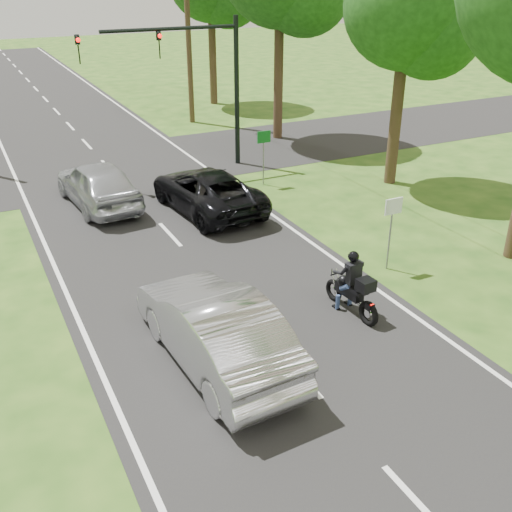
{
  "coord_description": "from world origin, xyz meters",
  "views": [
    {
      "loc": [
        -5.4,
        -8.83,
        7.75
      ],
      "look_at": [
        0.55,
        3.0,
        1.3
      ],
      "focal_mm": 42.0,
      "sensor_mm": 36.0,
      "label": 1
    }
  ],
  "objects_px": {
    "silver_sedan": "(215,329)",
    "silver_suv": "(98,184)",
    "motorcycle_rider": "(353,290)",
    "sign_green": "(264,145)",
    "sign_white": "(392,216)",
    "traffic_signal": "(193,67)",
    "dark_suv": "(207,190)",
    "utility_pole_far": "(188,23)"
  },
  "relations": [
    {
      "from": "traffic_signal",
      "to": "sign_green",
      "type": "relative_size",
      "value": 3.0
    },
    {
      "from": "silver_sedan",
      "to": "traffic_signal",
      "type": "bearing_deg",
      "value": -113.18
    },
    {
      "from": "silver_suv",
      "to": "sign_green",
      "type": "relative_size",
      "value": 2.25
    },
    {
      "from": "motorcycle_rider",
      "to": "silver_sedan",
      "type": "distance_m",
      "value": 3.81
    },
    {
      "from": "traffic_signal",
      "to": "utility_pole_far",
      "type": "relative_size",
      "value": 0.64
    },
    {
      "from": "motorcycle_rider",
      "to": "sign_green",
      "type": "height_order",
      "value": "sign_green"
    },
    {
      "from": "motorcycle_rider",
      "to": "silver_sedan",
      "type": "bearing_deg",
      "value": -178.98
    },
    {
      "from": "traffic_signal",
      "to": "silver_sedan",
      "type": "bearing_deg",
      "value": -110.02
    },
    {
      "from": "motorcycle_rider",
      "to": "dark_suv",
      "type": "height_order",
      "value": "motorcycle_rider"
    },
    {
      "from": "motorcycle_rider",
      "to": "sign_green",
      "type": "distance_m",
      "value": 9.9
    },
    {
      "from": "sign_green",
      "to": "silver_sedan",
      "type": "bearing_deg",
      "value": -122.35
    },
    {
      "from": "motorcycle_rider",
      "to": "dark_suv",
      "type": "relative_size",
      "value": 0.38
    },
    {
      "from": "silver_sedan",
      "to": "traffic_signal",
      "type": "xyz_separation_m",
      "value": [
        4.7,
        12.91,
        3.29
      ]
    },
    {
      "from": "silver_sedan",
      "to": "motorcycle_rider",
      "type": "bearing_deg",
      "value": -177.75
    },
    {
      "from": "motorcycle_rider",
      "to": "dark_suv",
      "type": "xyz_separation_m",
      "value": [
        -0.52,
        8.01,
        0.07
      ]
    },
    {
      "from": "traffic_signal",
      "to": "silver_suv",
      "type": "bearing_deg",
      "value": -152.82
    },
    {
      "from": "silver_suv",
      "to": "traffic_signal",
      "type": "relative_size",
      "value": 0.75
    },
    {
      "from": "motorcycle_rider",
      "to": "sign_green",
      "type": "relative_size",
      "value": 0.92
    },
    {
      "from": "dark_suv",
      "to": "sign_white",
      "type": "bearing_deg",
      "value": 108.05
    },
    {
      "from": "silver_sedan",
      "to": "sign_white",
      "type": "relative_size",
      "value": 2.39
    },
    {
      "from": "sign_white",
      "to": "sign_green",
      "type": "height_order",
      "value": "same"
    },
    {
      "from": "motorcycle_rider",
      "to": "silver_sedan",
      "type": "relative_size",
      "value": 0.38
    },
    {
      "from": "traffic_signal",
      "to": "sign_white",
      "type": "height_order",
      "value": "traffic_signal"
    },
    {
      "from": "silver_sedan",
      "to": "utility_pole_far",
      "type": "distance_m",
      "value": 22.64
    },
    {
      "from": "dark_suv",
      "to": "utility_pole_far",
      "type": "distance_m",
      "value": 13.96
    },
    {
      "from": "motorcycle_rider",
      "to": "sign_green",
      "type": "bearing_deg",
      "value": 71.02
    },
    {
      "from": "dark_suv",
      "to": "sign_green",
      "type": "relative_size",
      "value": 2.43
    },
    {
      "from": "traffic_signal",
      "to": "utility_pole_far",
      "type": "height_order",
      "value": "utility_pole_far"
    },
    {
      "from": "silver_suv",
      "to": "traffic_signal",
      "type": "bearing_deg",
      "value": -158.05
    },
    {
      "from": "utility_pole_far",
      "to": "sign_white",
      "type": "distance_m",
      "value": 19.39
    },
    {
      "from": "silver_sedan",
      "to": "sign_white",
      "type": "distance_m",
      "value": 6.4
    },
    {
      "from": "sign_white",
      "to": "sign_green",
      "type": "xyz_separation_m",
      "value": [
        0.2,
        8.0,
        0.0
      ]
    },
    {
      "from": "silver_suv",
      "to": "utility_pole_far",
      "type": "xyz_separation_m",
      "value": [
        7.57,
        10.42,
        4.26
      ]
    },
    {
      "from": "dark_suv",
      "to": "sign_green",
      "type": "bearing_deg",
      "value": -158.45
    },
    {
      "from": "silver_sedan",
      "to": "silver_suv",
      "type": "distance_m",
      "value": 10.49
    },
    {
      "from": "dark_suv",
      "to": "silver_sedan",
      "type": "bearing_deg",
      "value": 63.35
    },
    {
      "from": "silver_suv",
      "to": "sign_green",
      "type": "height_order",
      "value": "sign_green"
    },
    {
      "from": "motorcycle_rider",
      "to": "sign_white",
      "type": "height_order",
      "value": "sign_white"
    },
    {
      "from": "motorcycle_rider",
      "to": "traffic_signal",
      "type": "bearing_deg",
      "value": 81.42
    },
    {
      "from": "utility_pole_far",
      "to": "sign_green",
      "type": "distance_m",
      "value": 11.63
    },
    {
      "from": "sign_white",
      "to": "utility_pole_far",
      "type": "bearing_deg",
      "value": 85.49
    },
    {
      "from": "utility_pole_far",
      "to": "silver_suv",
      "type": "bearing_deg",
      "value": -126.0
    }
  ]
}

